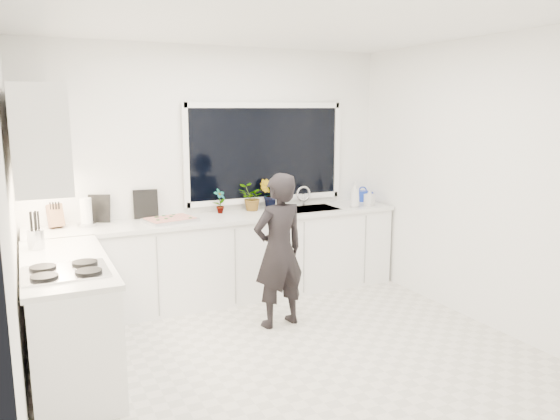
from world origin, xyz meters
TOP-DOWN VIEW (x-y plane):
  - floor at (0.00, 0.00)m, footprint 4.00×3.50m
  - wall_back at (0.00, 1.76)m, footprint 4.00×0.02m
  - wall_left at (-2.01, 0.00)m, footprint 0.02×3.50m
  - wall_right at (2.01, 0.00)m, footprint 0.02×3.50m
  - ceiling at (0.00, 0.00)m, footprint 4.00×3.50m
  - window at (0.60, 1.73)m, footprint 1.80×0.02m
  - base_cabinets_back at (0.00, 1.45)m, footprint 3.92×0.58m
  - base_cabinets_left at (-1.67, 0.35)m, footprint 0.58×1.60m
  - countertop_back at (0.00, 1.44)m, footprint 3.94×0.62m
  - countertop_left at (-1.67, 0.35)m, footprint 0.62×1.60m
  - upper_cabinets at (-1.79, 0.70)m, footprint 0.34×2.10m
  - sink at (1.05, 1.45)m, footprint 0.58×0.42m
  - faucet at (1.05, 1.65)m, footprint 0.03×0.03m
  - stovetop at (-1.69, -0.00)m, footprint 0.56×0.48m
  - person at (0.21, 0.55)m, footprint 0.58×0.42m
  - pizza_tray at (-0.59, 1.42)m, footprint 0.55×0.45m
  - pizza at (-0.59, 1.42)m, footprint 0.50×0.40m
  - watering_can at (1.85, 1.61)m, footprint 0.15×0.15m
  - paper_towel_roll at (-1.38, 1.55)m, footprint 0.12×0.12m
  - knife_block at (-1.65, 1.59)m, footprint 0.15×0.13m
  - utensil_crock at (-1.85, 0.80)m, footprint 0.15×0.15m
  - picture_frame_large at (-1.24, 1.69)m, footprint 0.21×0.11m
  - picture_frame_small at (-0.78, 1.69)m, footprint 0.25×0.06m
  - herb_plants at (0.39, 1.61)m, footprint 0.78×0.28m
  - soap_bottles at (1.60, 1.30)m, footprint 0.34×0.14m

SIDE VIEW (x-z plane):
  - floor at x=0.00m, z-range -0.02..0.00m
  - base_cabinets_back at x=0.00m, z-range 0.00..0.88m
  - base_cabinets_left at x=-1.67m, z-range 0.00..0.88m
  - person at x=0.21m, z-range 0.00..1.47m
  - sink at x=1.05m, z-range 0.80..0.94m
  - countertop_back at x=0.00m, z-range 0.88..0.92m
  - countertop_left at x=-1.67m, z-range 0.88..0.92m
  - stovetop at x=-1.69m, z-range 0.92..0.95m
  - pizza_tray at x=-0.59m, z-range 0.92..0.95m
  - pizza at x=-0.59m, z-range 0.95..0.96m
  - watering_can at x=1.85m, z-range 0.92..1.05m
  - utensil_crock at x=-1.85m, z-range 0.92..1.08m
  - faucet at x=1.05m, z-range 0.92..1.14m
  - knife_block at x=-1.65m, z-range 0.92..1.14m
  - paper_towel_roll at x=-1.38m, z-range 0.92..1.18m
  - soap_bottles at x=1.60m, z-range 0.91..1.20m
  - picture_frame_large at x=-1.24m, z-range 0.92..1.20m
  - picture_frame_small at x=-0.78m, z-range 0.92..1.22m
  - herb_plants at x=0.39m, z-range 0.90..1.24m
  - wall_back at x=0.00m, z-range 0.00..2.70m
  - wall_left at x=-2.01m, z-range 0.00..2.70m
  - wall_right at x=2.01m, z-range 0.00..2.70m
  - window at x=0.60m, z-range 1.05..2.05m
  - upper_cabinets at x=-1.79m, z-range 1.50..2.20m
  - ceiling at x=0.00m, z-range 2.70..2.72m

